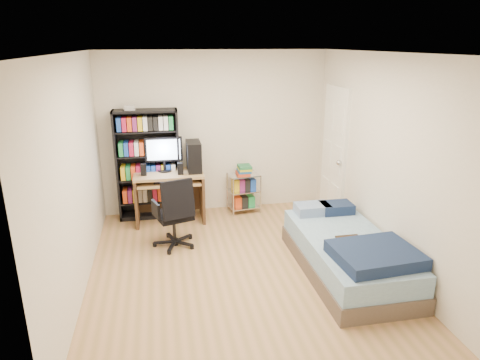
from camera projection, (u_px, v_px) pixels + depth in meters
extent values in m
cube|color=tan|center=(238.00, 269.00, 5.19)|extent=(3.50, 4.00, 0.04)
cube|color=white|center=(238.00, 51.00, 4.41)|extent=(3.50, 4.00, 0.04)
cube|color=silver|center=(215.00, 133.00, 6.69)|extent=(3.50, 0.04, 2.50)
cube|color=silver|center=(293.00, 251.00, 2.91)|extent=(3.50, 0.04, 2.50)
cube|color=silver|center=(73.00, 178.00, 4.48)|extent=(0.04, 4.00, 2.50)
cube|color=silver|center=(383.00, 161.00, 5.11)|extent=(0.04, 4.00, 2.50)
cube|color=black|center=(148.00, 165.00, 6.46)|extent=(0.94, 0.31, 1.67)
cube|color=black|center=(151.00, 200.00, 6.63)|extent=(0.88, 0.29, 0.02)
cube|color=#C21946|center=(150.00, 193.00, 6.59)|extent=(0.81, 0.25, 0.20)
cube|color=black|center=(149.00, 178.00, 6.52)|extent=(0.88, 0.29, 0.02)
cube|color=blue|center=(149.00, 171.00, 6.48)|extent=(0.81, 0.25, 0.20)
cube|color=black|center=(147.00, 155.00, 6.41)|extent=(0.88, 0.29, 0.02)
cube|color=gold|center=(147.00, 147.00, 6.36)|extent=(0.81, 0.25, 0.20)
cube|color=black|center=(146.00, 131.00, 6.30)|extent=(0.88, 0.29, 0.02)
cube|color=#1F9247|center=(145.00, 123.00, 6.25)|extent=(0.81, 0.25, 0.20)
cube|color=silver|center=(129.00, 108.00, 6.15)|extent=(0.15, 0.13, 0.07)
cube|color=tan|center=(169.00, 174.00, 6.32)|extent=(1.01, 0.56, 0.04)
cube|color=#3C2B20|center=(137.00, 200.00, 6.35)|extent=(0.04, 0.56, 0.72)
cube|color=#3C2B20|center=(202.00, 196.00, 6.53)|extent=(0.04, 0.56, 0.72)
cube|color=#3C2B20|center=(169.00, 191.00, 6.68)|extent=(0.97, 0.03, 0.66)
cube|color=tan|center=(169.00, 182.00, 6.28)|extent=(0.91, 0.46, 0.03)
cube|color=black|center=(169.00, 181.00, 6.25)|extent=(0.45, 0.15, 0.03)
cube|color=black|center=(164.00, 149.00, 6.31)|extent=(0.55, 0.05, 0.36)
cube|color=#CCE5FF|center=(164.00, 150.00, 6.28)|extent=(0.49, 0.01, 0.30)
cube|color=black|center=(194.00, 156.00, 6.36)|extent=(0.20, 0.43, 0.45)
cube|color=black|center=(144.00, 170.00, 6.18)|extent=(0.08, 0.08, 0.17)
cube|color=black|center=(180.00, 169.00, 6.23)|extent=(0.08, 0.08, 0.17)
cylinder|color=black|center=(174.00, 228.00, 5.69)|extent=(0.04, 0.04, 0.34)
cube|color=black|center=(174.00, 215.00, 5.63)|extent=(0.54, 0.54, 0.07)
cube|color=black|center=(178.00, 199.00, 5.37)|extent=(0.43, 0.25, 0.50)
cube|color=black|center=(156.00, 209.00, 5.48)|extent=(0.12, 0.27, 0.20)
cube|color=black|center=(190.00, 203.00, 5.69)|extent=(0.12, 0.27, 0.20)
cylinder|color=silver|center=(233.00, 198.00, 6.59)|extent=(0.02, 0.02, 0.62)
cylinder|color=silver|center=(261.00, 195.00, 6.73)|extent=(0.02, 0.02, 0.62)
cylinder|color=silver|center=(227.00, 191.00, 6.88)|extent=(0.02, 0.02, 0.62)
cylinder|color=silver|center=(254.00, 188.00, 7.02)|extent=(0.02, 0.02, 0.62)
cube|color=silver|center=(244.00, 206.00, 6.88)|extent=(0.50, 0.38, 0.02)
cube|color=silver|center=(244.00, 190.00, 6.79)|extent=(0.50, 0.38, 0.02)
cube|color=silver|center=(244.00, 175.00, 6.71)|extent=(0.50, 0.38, 0.02)
cube|color=#B33619|center=(244.00, 170.00, 6.69)|extent=(0.23, 0.28, 0.14)
cube|color=brown|center=(346.00, 264.00, 5.06)|extent=(0.99, 1.98, 0.20)
cube|color=#8CB5D1|center=(347.00, 247.00, 4.99)|extent=(0.95, 1.94, 0.24)
cube|color=#152344|center=(375.00, 255.00, 4.44)|extent=(0.89, 0.75, 0.14)
cube|color=#A2C0E6|center=(312.00, 209.00, 5.65)|extent=(0.45, 0.30, 0.13)
cube|color=#152344|center=(336.00, 208.00, 5.69)|extent=(0.42, 0.30, 0.13)
cube|color=#392412|center=(350.00, 239.00, 4.91)|extent=(0.28, 0.22, 0.02)
cube|color=white|center=(334.00, 154.00, 6.44)|extent=(0.05, 0.80, 2.00)
sphere|color=silver|center=(339.00, 163.00, 6.15)|extent=(0.08, 0.08, 0.08)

